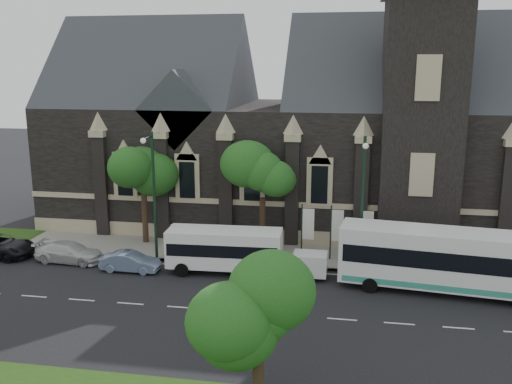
% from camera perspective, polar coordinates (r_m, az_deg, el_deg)
% --- Properties ---
extents(ground, '(160.00, 160.00, 0.00)m').
position_cam_1_polar(ground, '(32.07, -7.77, -11.72)').
color(ground, black).
rests_on(ground, ground).
extents(sidewalk, '(80.00, 5.00, 0.15)m').
position_cam_1_polar(sidewalk, '(40.54, -3.78, -6.13)').
color(sidewalk, gray).
rests_on(sidewalk, ground).
extents(museum, '(40.00, 17.70, 29.90)m').
position_cam_1_polar(museum, '(46.96, 4.84, 6.64)').
color(museum, black).
rests_on(museum, ground).
extents(tree_park_east, '(3.40, 3.40, 6.28)m').
position_cam_1_polar(tree_park_east, '(20.58, 0.81, -12.13)').
color(tree_park_east, black).
rests_on(tree_park_east, ground).
extents(tree_walk_right, '(4.08, 4.08, 7.80)m').
position_cam_1_polar(tree_walk_right, '(39.60, 1.03, 2.05)').
color(tree_walk_right, black).
rests_on(tree_walk_right, ground).
extents(tree_walk_left, '(3.91, 3.91, 7.64)m').
position_cam_1_polar(tree_walk_left, '(41.89, -11.26, 2.29)').
color(tree_walk_left, black).
rests_on(tree_walk_left, ground).
extents(street_lamp_near, '(0.36, 1.88, 9.00)m').
position_cam_1_polar(street_lamp_near, '(35.80, 10.95, -0.53)').
color(street_lamp_near, black).
rests_on(street_lamp_near, ground).
extents(street_lamp_mid, '(0.36, 1.88, 9.00)m').
position_cam_1_polar(street_lamp_mid, '(38.08, -10.60, 0.29)').
color(street_lamp_mid, black).
rests_on(street_lamp_mid, ground).
extents(banner_flag_left, '(0.90, 0.10, 4.00)m').
position_cam_1_polar(banner_flag_left, '(38.43, 5.17, -3.62)').
color(banner_flag_left, black).
rests_on(banner_flag_left, ground).
extents(banner_flag_center, '(0.90, 0.10, 4.00)m').
position_cam_1_polar(banner_flag_center, '(38.34, 8.16, -3.74)').
color(banner_flag_center, black).
rests_on(banner_flag_center, ground).
extents(banner_flag_right, '(0.90, 0.10, 4.00)m').
position_cam_1_polar(banner_flag_right, '(38.36, 11.15, -3.85)').
color(banner_flag_right, black).
rests_on(banner_flag_right, ground).
extents(tour_coach, '(13.31, 4.33, 3.81)m').
position_cam_1_polar(tour_coach, '(34.92, 19.57, -6.62)').
color(tour_coach, white).
rests_on(tour_coach, ground).
extents(shuttle_bus, '(7.55, 2.89, 2.88)m').
position_cam_1_polar(shuttle_bus, '(36.33, -3.23, -5.78)').
color(shuttle_bus, white).
rests_on(shuttle_bus, ground).
extents(box_trailer, '(3.10, 1.82, 1.66)m').
position_cam_1_polar(box_trailer, '(35.68, 5.61, -7.41)').
color(box_trailer, silver).
rests_on(box_trailer, ground).
extents(sedan, '(3.94, 1.41, 1.29)m').
position_cam_1_polar(sedan, '(37.67, -12.85, -7.04)').
color(sedan, '#7B91B2').
rests_on(sedan, ground).
extents(car_far_white, '(4.88, 2.20, 1.39)m').
position_cam_1_polar(car_far_white, '(40.52, -18.72, -5.90)').
color(car_far_white, silver).
rests_on(car_far_white, ground).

